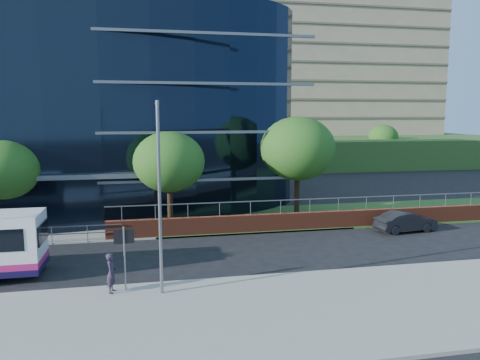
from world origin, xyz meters
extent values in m
plane|color=black|center=(0.00, 0.00, 0.00)|extent=(200.00, 200.00, 0.00)
cube|color=gray|center=(0.00, -1.00, 0.08)|extent=(80.00, 0.25, 0.16)
cube|color=gold|center=(0.00, -0.80, 0.01)|extent=(80.00, 0.08, 0.01)
cube|color=gold|center=(0.00, -0.65, 0.01)|extent=(80.00, 0.08, 0.01)
cube|color=#2D511E|center=(24.00, 11.00, 0.06)|extent=(36.00, 8.00, 0.12)
cube|color=black|center=(-4.00, 24.00, 8.00)|extent=(38.00, 16.00, 16.00)
cube|color=maroon|center=(20.00, 7.30, 0.60)|extent=(34.00, 0.40, 1.20)
cube|color=slate|center=(20.00, 7.30, 2.08)|extent=(34.00, 0.06, 0.06)
cube|color=#2D511E|center=(32.00, 56.00, 2.00)|extent=(60.00, 42.00, 4.00)
cube|color=#998566|center=(32.00, 58.00, 17.00)|extent=(50.00, 12.00, 26.00)
cylinder|color=slate|center=(4.50, -1.60, 1.55)|extent=(0.08, 0.08, 2.80)
cube|color=black|center=(4.50, -1.58, 2.50)|extent=(0.85, 0.06, 0.60)
cylinder|color=black|center=(-3.00, 9.50, 1.43)|extent=(0.36, 0.36, 2.86)
ellipsoid|color=#1A4413|center=(-3.00, 9.50, 4.23)|extent=(4.29, 4.29, 3.65)
cylinder|color=black|center=(7.00, 9.00, 1.54)|extent=(0.36, 0.36, 3.08)
ellipsoid|color=#1A4413|center=(7.00, 9.00, 4.55)|extent=(4.62, 4.62, 3.93)
cylinder|color=black|center=(16.00, 10.00, 1.76)|extent=(0.36, 0.36, 3.52)
ellipsoid|color=#1A4413|center=(16.00, 10.00, 5.20)|extent=(5.28, 5.28, 4.49)
cylinder|color=black|center=(24.00, 40.00, 1.54)|extent=(0.36, 0.36, 3.08)
ellipsoid|color=#1A4413|center=(24.00, 40.00, 4.55)|extent=(4.62, 4.62, 3.93)
cylinder|color=black|center=(40.00, 42.00, 1.43)|extent=(0.36, 0.36, 2.86)
ellipsoid|color=#1A4413|center=(40.00, 42.00, 4.23)|extent=(4.29, 4.29, 3.65)
cylinder|color=slate|center=(6.00, -2.20, 4.15)|extent=(0.14, 0.14, 8.00)
cube|color=slate|center=(6.00, -1.85, 8.05)|extent=(0.15, 0.70, 0.12)
imported|color=black|center=(21.99, 5.65, 0.67)|extent=(4.19, 1.85, 1.34)
imported|color=#292030|center=(3.95, -1.71, 1.00)|extent=(0.50, 0.68, 1.70)
camera|label=1|loc=(5.44, -21.27, 7.61)|focal=35.00mm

